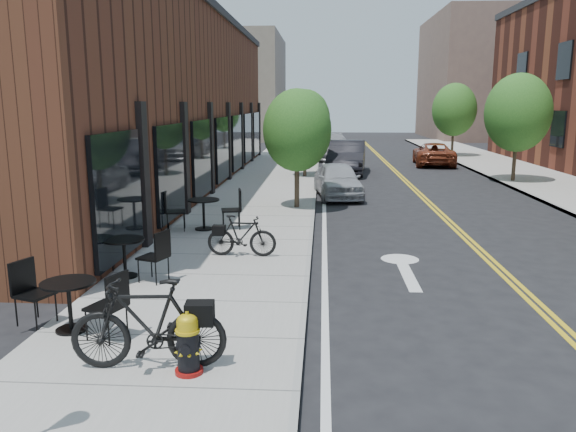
{
  "coord_description": "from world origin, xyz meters",
  "views": [
    {
      "loc": [
        0.23,
        -9.08,
        3.45
      ],
      "look_at": [
        -0.52,
        3.1,
        1.0
      ],
      "focal_mm": 35.0,
      "sensor_mm": 36.0,
      "label": 1
    }
  ],
  "objects": [
    {
      "name": "ground",
      "position": [
        0.0,
        0.0,
        0.0
      ],
      "size": [
        120.0,
        120.0,
        0.0
      ],
      "primitive_type": "plane",
      "color": "black",
      "rests_on": "ground"
    },
    {
      "name": "sidewalk_near",
      "position": [
        -2.0,
        10.0,
        0.06
      ],
      "size": [
        4.0,
        70.0,
        0.12
      ],
      "primitive_type": "cube",
      "color": "#9E9B93",
      "rests_on": "ground"
    },
    {
      "name": "parked_car_far",
      "position": [
        6.51,
        23.21,
        0.64
      ],
      "size": [
        2.54,
        4.77,
        1.28
      ],
      "primitive_type": "imported",
      "rotation": [
        0.0,
        0.0,
        3.05
      ],
      "color": "maroon",
      "rests_on": "ground"
    },
    {
      "name": "bistro_set_b",
      "position": [
        -3.6,
        1.24,
        0.62
      ],
      "size": [
        1.88,
        1.07,
        0.99
      ],
      "rotation": [
        0.0,
        0.0,
        -0.35
      ],
      "color": "black",
      "rests_on": "sidewalk_near"
    },
    {
      "name": "fire_hydrant",
      "position": [
        -1.42,
        -2.63,
        0.51
      ],
      "size": [
        0.45,
        0.45,
        0.81
      ],
      "rotation": [
        0.0,
        0.0,
        0.32
      ],
      "color": "maroon",
      "rests_on": "sidewalk_near"
    },
    {
      "name": "bicycle_right",
      "position": [
        -1.54,
        2.9,
        0.58
      ],
      "size": [
        1.56,
        0.49,
        0.93
      ],
      "primitive_type": "imported",
      "rotation": [
        0.0,
        0.0,
        1.53
      ],
      "color": "black",
      "rests_on": "sidewalk_near"
    },
    {
      "name": "bistro_set_c",
      "position": [
        -2.94,
        5.5,
        0.66
      ],
      "size": [
        2.03,
        1.02,
        1.07
      ],
      "rotation": [
        0.0,
        0.0,
        0.21
      ],
      "color": "black",
      "rests_on": "sidewalk_near"
    },
    {
      "name": "tree_far_b",
      "position": [
        8.6,
        16.0,
        3.06
      ],
      "size": [
        2.8,
        2.8,
        4.62
      ],
      "color": "#382B1E",
      "rests_on": "sidewalk_far"
    },
    {
      "name": "tree_near_a",
      "position": [
        -0.6,
        9.0,
        2.6
      ],
      "size": [
        2.2,
        2.2,
        3.81
      ],
      "color": "#382B1E",
      "rests_on": "sidewalk_near"
    },
    {
      "name": "parked_car_c",
      "position": [
        0.8,
        26.57,
        0.8
      ],
      "size": [
        2.76,
        5.73,
        1.61
      ],
      "primitive_type": "imported",
      "rotation": [
        0.0,
        0.0,
        0.09
      ],
      "color": "#9FA0A4",
      "rests_on": "ground"
    },
    {
      "name": "building_near",
      "position": [
        -6.5,
        14.0,
        3.5
      ],
      "size": [
        5.0,
        28.0,
        7.0
      ],
      "primitive_type": "cube",
      "color": "#4E2719",
      "rests_on": "ground"
    },
    {
      "name": "tree_near_b",
      "position": [
        -0.6,
        17.0,
        2.71
      ],
      "size": [
        2.3,
        2.3,
        3.98
      ],
      "color": "#382B1E",
      "rests_on": "sidewalk_near"
    },
    {
      "name": "bicycle_left",
      "position": [
        -1.95,
        -2.52,
        0.72
      ],
      "size": [
        2.02,
        0.71,
        1.19
      ],
      "primitive_type": "imported",
      "rotation": [
        0.0,
        0.0,
        -1.5
      ],
      "color": "black",
      "rests_on": "sidewalk_near"
    },
    {
      "name": "tree_near_d",
      "position": [
        -0.6,
        33.0,
        2.79
      ],
      "size": [
        2.4,
        2.4,
        4.11
      ],
      "color": "#382B1E",
      "rests_on": "sidewalk_near"
    },
    {
      "name": "tree_near_c",
      "position": [
        -0.6,
        25.0,
        2.53
      ],
      "size": [
        2.1,
        2.1,
        3.67
      ],
      "color": "#382B1E",
      "rests_on": "sidewalk_near"
    },
    {
      "name": "bg_building_left",
      "position": [
        -8.0,
        48.0,
        5.0
      ],
      "size": [
        8.0,
        14.0,
        10.0
      ],
      "primitive_type": "cube",
      "color": "#726656",
      "rests_on": "ground"
    },
    {
      "name": "parked_car_b",
      "position": [
        1.43,
        19.11,
        0.82
      ],
      "size": [
        2.19,
        5.11,
        1.64
      ],
      "primitive_type": "imported",
      "rotation": [
        0.0,
        0.0,
        -0.09
      ],
      "color": "black",
      "rests_on": "ground"
    },
    {
      "name": "parked_car_a",
      "position": [
        0.8,
        11.77,
        0.65
      ],
      "size": [
        2.0,
        3.99,
        1.3
      ],
      "primitive_type": "imported",
      "rotation": [
        0.0,
        0.0,
        0.12
      ],
      "color": "#A8ABB1",
      "rests_on": "ground"
    },
    {
      "name": "bg_building_right",
      "position": [
        16.0,
        50.0,
        6.0
      ],
      "size": [
        10.0,
        16.0,
        12.0
      ],
      "primitive_type": "cube",
      "color": "brown",
      "rests_on": "ground"
    },
    {
      "name": "bistro_set_a",
      "position": [
        -3.49,
        -1.41,
        0.62
      ],
      "size": [
        1.88,
        1.05,
        0.99
      ],
      "rotation": [
        0.0,
        0.0,
        -0.34
      ],
      "color": "black",
      "rests_on": "sidewalk_near"
    },
    {
      "name": "tree_far_c",
      "position": [
        8.6,
        28.0,
        3.06
      ],
      "size": [
        2.8,
        2.8,
        4.62
      ],
      "color": "#382B1E",
      "rests_on": "sidewalk_far"
    }
  ]
}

